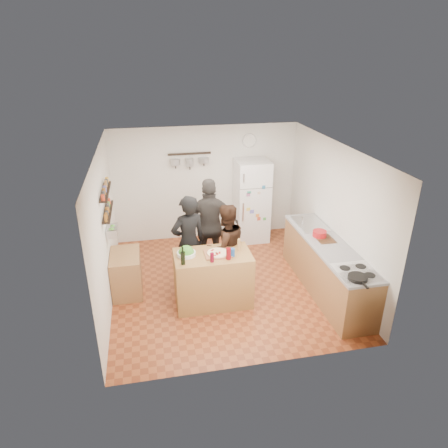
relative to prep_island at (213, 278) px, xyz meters
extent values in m
plane|color=brown|center=(0.31, 0.52, -0.46)|extent=(4.20, 4.20, 0.00)
plane|color=white|center=(0.31, 0.52, 2.04)|extent=(4.20, 4.20, 0.00)
plane|color=silver|center=(0.31, 2.62, 0.79)|extent=(4.00, 0.00, 4.00)
plane|color=silver|center=(-1.69, 0.52, 0.79)|extent=(0.00, 4.20, 4.20)
plane|color=silver|center=(2.31, 0.52, 0.79)|extent=(0.00, 4.20, 4.20)
cube|color=#9F6D3A|center=(0.00, 0.00, 0.00)|extent=(1.25, 0.72, 0.91)
cube|color=brown|center=(0.08, -0.02, 0.47)|extent=(0.42, 0.34, 0.02)
cylinder|color=beige|center=(0.08, -0.02, 0.48)|extent=(0.34, 0.34, 0.02)
cylinder|color=silver|center=(-0.42, 0.05, 0.49)|extent=(0.30, 0.30, 0.06)
cylinder|color=black|center=(-0.50, -0.22, 0.56)|extent=(0.07, 0.07, 0.21)
cylinder|color=#530717|center=(-0.05, -0.24, 0.53)|extent=(0.06, 0.06, 0.15)
cylinder|color=#63080E|center=(0.22, -0.20, 0.55)|extent=(0.08, 0.08, 0.19)
cylinder|color=#A27744|center=(0.45, 0.05, 0.54)|extent=(0.05, 0.05, 0.17)
cylinder|color=navy|center=(0.30, -0.12, 0.52)|extent=(0.08, 0.08, 0.13)
imported|color=black|center=(-0.32, 0.61, 0.41)|extent=(0.72, 0.57, 1.72)
imported|color=black|center=(0.30, 0.43, 0.34)|extent=(0.90, 0.79, 1.58)
imported|color=#2A2725|center=(0.15, 1.09, 0.46)|extent=(1.11, 0.55, 1.83)
cube|color=#9E7042|center=(2.01, -0.03, -0.01)|extent=(0.63, 2.63, 0.90)
cube|color=white|center=(2.01, -0.98, 0.46)|extent=(0.60, 0.62, 0.02)
cylinder|color=black|center=(1.91, -1.18, 0.49)|extent=(0.28, 0.28, 0.05)
cube|color=silver|center=(2.01, 0.82, 0.46)|extent=(0.50, 0.80, 0.03)
cube|color=brown|center=(2.01, 0.15, 0.46)|extent=(0.30, 0.40, 0.02)
cylinder|color=#AA1318|center=(1.96, 0.27, 0.52)|extent=(0.24, 0.24, 0.10)
cube|color=white|center=(1.26, 2.27, 0.45)|extent=(0.70, 0.68, 1.80)
cylinder|color=silver|center=(1.26, 2.60, 1.69)|extent=(0.30, 0.03, 0.30)
cube|color=black|center=(-1.62, 0.72, 1.04)|extent=(0.12, 1.00, 0.02)
cube|color=black|center=(-1.62, 0.72, 1.40)|extent=(0.12, 1.00, 0.02)
cube|color=silver|center=(-1.59, 0.72, 0.69)|extent=(0.18, 0.35, 0.14)
cube|color=#9D7842|center=(-1.43, 0.61, -0.09)|extent=(0.50, 0.80, 0.73)
cube|color=black|center=(-0.04, 2.52, 1.49)|extent=(0.90, 0.04, 0.04)
camera|label=1|loc=(-0.95, -5.62, 3.53)|focal=32.00mm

